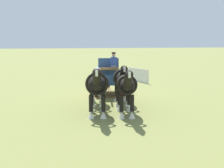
{
  "coord_description": "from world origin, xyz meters",
  "views": [
    {
      "loc": [
        20.8,
        -4.48,
        3.46
      ],
      "look_at": [
        4.33,
        -0.72,
        1.2
      ],
      "focal_mm": 53.79,
      "sensor_mm": 36.0,
      "label": 1
    }
  ],
  "objects_px": {
    "show_wagon": "(108,76)",
    "draft_horse_rear_near": "(122,79)",
    "draft_horse_lead_near": "(126,86)",
    "draft_horse_lead_off": "(97,85)",
    "draft_horse_rear_off": "(97,81)"
  },
  "relations": [
    {
      "from": "draft_horse_lead_near",
      "to": "draft_horse_lead_off",
      "type": "relative_size",
      "value": 1.05
    },
    {
      "from": "draft_horse_rear_near",
      "to": "draft_horse_lead_off",
      "type": "relative_size",
      "value": 1.02
    },
    {
      "from": "draft_horse_rear_near",
      "to": "draft_horse_rear_off",
      "type": "bearing_deg",
      "value": -100.14
    },
    {
      "from": "show_wagon",
      "to": "draft_horse_lead_off",
      "type": "distance_m",
      "value": 6.15
    },
    {
      "from": "draft_horse_rear_near",
      "to": "draft_horse_rear_off",
      "type": "height_order",
      "value": "draft_horse_rear_near"
    },
    {
      "from": "draft_horse_lead_off",
      "to": "draft_horse_rear_off",
      "type": "bearing_deg",
      "value": 169.31
    },
    {
      "from": "draft_horse_lead_near",
      "to": "draft_horse_lead_off",
      "type": "distance_m",
      "value": 1.3
    },
    {
      "from": "draft_horse_rear_off",
      "to": "draft_horse_lead_near",
      "type": "xyz_separation_m",
      "value": [
        2.8,
        0.8,
        0.09
      ]
    },
    {
      "from": "draft_horse_rear_near",
      "to": "draft_horse_lead_off",
      "type": "xyz_separation_m",
      "value": [
        2.3,
        -1.76,
        0.06
      ]
    },
    {
      "from": "draft_horse_lead_near",
      "to": "draft_horse_lead_off",
      "type": "height_order",
      "value": "draft_horse_lead_off"
    },
    {
      "from": "show_wagon",
      "to": "draft_horse_lead_near",
      "type": "bearing_deg",
      "value": -4.69
    },
    {
      "from": "draft_horse_lead_near",
      "to": "draft_horse_rear_off",
      "type": "bearing_deg",
      "value": -164.13
    },
    {
      "from": "show_wagon",
      "to": "draft_horse_lead_off",
      "type": "xyz_separation_m",
      "value": [
        5.88,
        -1.78,
        0.24
      ]
    },
    {
      "from": "draft_horse_lead_near",
      "to": "draft_horse_lead_off",
      "type": "xyz_separation_m",
      "value": [
        -0.26,
        -1.27,
        0.05
      ]
    },
    {
      "from": "show_wagon",
      "to": "draft_horse_rear_near",
      "type": "xyz_separation_m",
      "value": [
        3.58,
        -0.02,
        0.17
      ]
    }
  ]
}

